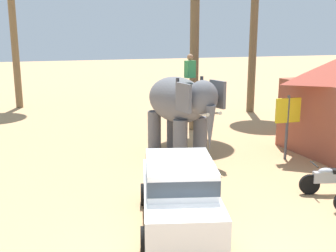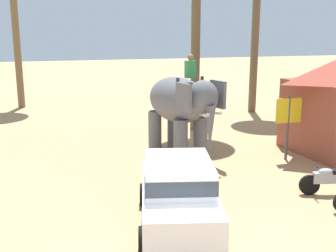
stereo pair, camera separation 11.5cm
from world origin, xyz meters
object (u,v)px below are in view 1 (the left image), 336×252
(elephant_with_mahout, at_px, (180,105))
(motorcycle_fourth_in_row, at_px, (330,179))
(car_sedan_foreground, at_px, (179,190))
(signboard_yellow, at_px, (288,115))

(elephant_with_mahout, relative_size, motorcycle_fourth_in_row, 2.27)
(elephant_with_mahout, bearing_deg, car_sedan_foreground, -109.09)
(car_sedan_foreground, relative_size, elephant_with_mahout, 1.09)
(elephant_with_mahout, distance_m, motorcycle_fourth_in_row, 5.87)
(elephant_with_mahout, height_order, signboard_yellow, elephant_with_mahout)
(car_sedan_foreground, distance_m, elephant_with_mahout, 5.84)
(elephant_with_mahout, distance_m, signboard_yellow, 3.94)
(car_sedan_foreground, distance_m, signboard_yellow, 6.81)
(signboard_yellow, bearing_deg, motorcycle_fourth_in_row, -101.11)
(car_sedan_foreground, height_order, elephant_with_mahout, elephant_with_mahout)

